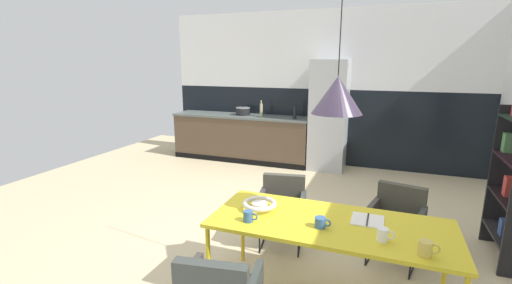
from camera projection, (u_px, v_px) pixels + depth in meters
ground_plane at (259, 242)px, 3.84m from camera, size 8.93×8.93×0.00m
back_wall_splashback_dark at (319, 126)px, 6.76m from camera, size 6.02×0.12×1.44m
back_wall_panel_upper at (322, 50)px, 6.44m from camera, size 6.02×0.12×1.44m
kitchen_counter at (242, 137)px, 7.00m from camera, size 2.78×0.63×0.91m
refrigerator_column at (329, 116)px, 6.29m from camera, size 0.64×0.60×1.97m
dining_table at (330, 227)px, 2.72m from camera, size 1.85×0.78×0.72m
armchair_by_stool at (397, 214)px, 3.40m from camera, size 0.57×0.56×0.75m
armchair_facing_counter at (282, 201)px, 3.73m from camera, size 0.55×0.54×0.74m
fruit_bowl at (260, 204)px, 2.93m from camera, size 0.29×0.29×0.07m
open_book at (368, 220)px, 2.73m from camera, size 0.24×0.24×0.02m
mug_short_terracotta at (426, 248)px, 2.23m from camera, size 0.13×0.09×0.10m
mug_dark_espresso at (383, 235)px, 2.41m from camera, size 0.12×0.07×0.09m
mug_tall_blue at (249, 216)px, 2.71m from camera, size 0.12×0.08×0.09m
mug_white_ceramic at (321, 222)px, 2.61m from camera, size 0.12×0.08×0.08m
cooking_pot at (243, 111)px, 6.90m from camera, size 0.28×0.28×0.17m
bottle_oil_tall at (261, 110)px, 6.71m from camera, size 0.06×0.06×0.31m
bottle_vinegar_dark at (295, 112)px, 6.40m from camera, size 0.06×0.06×0.30m
pendant_lamp_over_table_near at (337, 95)px, 2.54m from camera, size 0.37×0.37×1.26m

